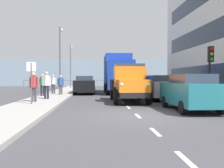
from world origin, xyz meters
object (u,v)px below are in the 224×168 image
at_px(lamp_post_promenade, 60,53).
at_px(lamp_post_far, 71,62).
at_px(car_maroon_kerbside_3, 135,84).
at_px(pedestrian_couple_a, 46,83).
at_px(street_sign, 31,75).
at_px(lorry_cargo_blue, 118,73).
at_px(pedestrian_in_dark_coat, 42,83).
at_px(pedestrian_couple_b, 61,83).
at_px(car_grey_oppositeside_1, 87,83).
at_px(pedestrian_with_bag, 53,82).
at_px(car_white_kerbside_2, 144,85).
at_px(traffic_light_near, 210,62).
at_px(car_silver_kerbside_1, 159,87).
at_px(car_black_oppositeside_0, 85,85).
at_px(pedestrian_strolling, 34,84).
at_px(car_teal_kerbside_near, 190,92).
at_px(truck_vintage_orange, 129,84).

relative_size(lamp_post_promenade, lamp_post_far, 1.07).
distance_m(car_maroon_kerbside_3, pedestrian_couple_a, 13.52).
bearing_deg(street_sign, lorry_cargo_blue, -116.18).
bearing_deg(lorry_cargo_blue, pedestrian_in_dark_coat, 40.96).
bearing_deg(pedestrian_couple_b, car_grey_oppositeside_1, -102.20).
distance_m(pedestrian_in_dark_coat, pedestrian_with_bag, 2.96).
height_order(car_white_kerbside_2, traffic_light_near, traffic_light_near).
relative_size(car_silver_kerbside_1, lamp_post_promenade, 0.65).
relative_size(traffic_light_near, lamp_post_promenade, 0.51).
bearing_deg(street_sign, car_black_oppositeside_0, -103.23).
distance_m(car_grey_oppositeside_1, pedestrian_strolling, 15.12).
bearing_deg(car_teal_kerbside_near, pedestrian_in_dark_coat, -43.34).
height_order(pedestrian_couple_b, pedestrian_with_bag, pedestrian_with_bag).
distance_m(pedestrian_strolling, lamp_post_far, 20.06).
xyz_separation_m(truck_vintage_orange, car_teal_kerbside_near, (-2.33, 4.12, -0.28)).
relative_size(lorry_cargo_blue, pedestrian_strolling, 4.77).
xyz_separation_m(car_teal_kerbside_near, pedestrian_couple_a, (7.72, -5.31, 0.33)).
bearing_deg(traffic_light_near, pedestrian_in_dark_coat, -28.05).
bearing_deg(car_black_oppositeside_0, car_silver_kerbside_1, 129.68).
bearing_deg(pedestrian_couple_b, pedestrian_strolling, 83.52).
distance_m(pedestrian_couple_b, traffic_light_near, 11.93).
bearing_deg(truck_vintage_orange, car_black_oppositeside_0, -68.92).
bearing_deg(pedestrian_with_bag, lorry_cargo_blue, -156.97).
relative_size(car_maroon_kerbside_3, car_black_oppositeside_0, 0.93).
distance_m(car_maroon_kerbside_3, pedestrian_couple_b, 10.10).
relative_size(car_teal_kerbside_near, car_white_kerbside_2, 1.06).
height_order(car_silver_kerbside_1, lamp_post_promenade, lamp_post_promenade).
bearing_deg(pedestrian_couple_b, traffic_light_near, 143.19).
xyz_separation_m(truck_vintage_orange, pedestrian_couple_b, (5.05, -5.38, -0.08)).
bearing_deg(street_sign, truck_vintage_orange, -159.98).
distance_m(car_teal_kerbside_near, pedestrian_couple_a, 9.38).
bearing_deg(pedestrian_couple_b, pedestrian_in_dark_coat, 49.79).
bearing_deg(pedestrian_in_dark_coat, traffic_light_near, 151.95).
bearing_deg(pedestrian_in_dark_coat, street_sign, 96.50).
height_order(car_maroon_kerbside_3, pedestrian_strolling, pedestrian_strolling).
bearing_deg(lamp_post_promenade, car_silver_kerbside_1, 137.21).
xyz_separation_m(lorry_cargo_blue, pedestrian_strolling, (5.83, 10.24, -0.91)).
height_order(pedestrian_in_dark_coat, traffic_light_near, traffic_light_near).
distance_m(lorry_cargo_blue, street_sign, 12.80).
bearing_deg(lamp_post_far, car_maroon_kerbside_3, 139.16).
bearing_deg(pedestrian_couple_b, street_sign, 86.05).
bearing_deg(pedestrian_couple_a, pedestrian_couple_b, -94.67).
bearing_deg(car_grey_oppositeside_1, street_sign, 81.54).
distance_m(car_black_oppositeside_0, car_grey_oppositeside_1, 5.93).
bearing_deg(pedestrian_in_dark_coat, pedestrian_strolling, 95.95).
height_order(car_grey_oppositeside_1, pedestrian_with_bag, pedestrian_with_bag).
bearing_deg(car_maroon_kerbside_3, pedestrian_in_dark_coat, 44.09).
height_order(car_silver_kerbside_1, pedestrian_couple_a, pedestrian_couple_a).
relative_size(truck_vintage_orange, pedestrian_in_dark_coat, 3.35).
xyz_separation_m(lorry_cargo_blue, car_grey_oppositeside_1, (3.24, -4.66, -1.18)).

